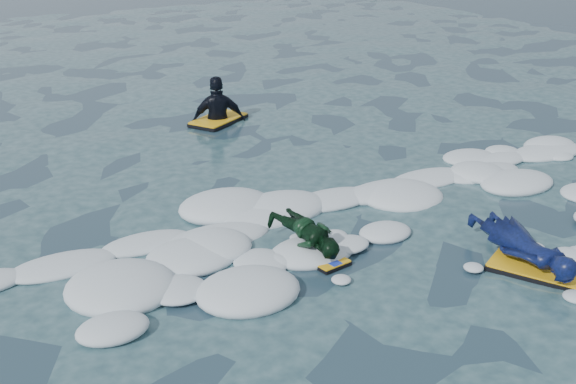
% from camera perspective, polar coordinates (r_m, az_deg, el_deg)
% --- Properties ---
extents(ground, '(120.00, 120.00, 0.00)m').
position_cam_1_polar(ground, '(8.02, 3.89, -6.13)').
color(ground, '#1C3243').
rests_on(ground, ground).
extents(foam_band, '(12.00, 3.10, 0.30)m').
position_cam_1_polar(foam_band, '(8.81, 0.20, -3.39)').
color(foam_band, silver).
rests_on(foam_band, ground).
extents(prone_woman_unit, '(1.01, 1.68, 0.41)m').
position_cam_1_polar(prone_woman_unit, '(8.43, 18.27, -4.22)').
color(prone_woman_unit, black).
rests_on(prone_woman_unit, ground).
extents(prone_child_unit, '(0.57, 1.14, 0.42)m').
position_cam_1_polar(prone_child_unit, '(8.29, 1.75, -3.48)').
color(prone_child_unit, black).
rests_on(prone_child_unit, ground).
extents(waiting_rider_unit, '(1.30, 1.12, 1.71)m').
position_cam_1_polar(waiting_rider_unit, '(13.38, -5.51, 5.52)').
color(waiting_rider_unit, black).
rests_on(waiting_rider_unit, ground).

